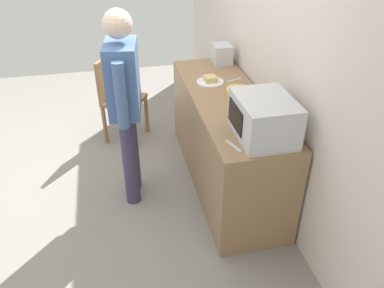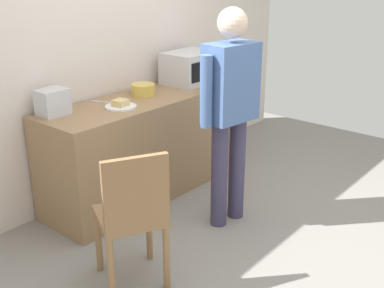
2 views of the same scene
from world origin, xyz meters
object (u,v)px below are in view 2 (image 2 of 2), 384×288
(spoon_utensil, at_px, (101,102))
(person_standing, at_px, (230,103))
(toaster, at_px, (53,102))
(wooden_chair, at_px, (133,214))
(microwave, at_px, (191,67))
(fork_utensil, at_px, (216,85))
(salad_bowl, at_px, (143,90))
(sandwich_plate, at_px, (121,105))

(spoon_utensil, height_order, person_standing, person_standing)
(toaster, distance_m, spoon_utensil, 0.47)
(person_standing, bearing_deg, wooden_chair, -177.23)
(toaster, relative_size, spoon_utensil, 1.29)
(microwave, bearing_deg, person_standing, -124.62)
(fork_utensil, xyz_separation_m, wooden_chair, (-1.81, -0.74, -0.37))
(fork_utensil, bearing_deg, toaster, 167.02)
(salad_bowl, relative_size, spoon_utensil, 1.24)
(microwave, xyz_separation_m, toaster, (-1.48, 0.12, -0.05))
(salad_bowl, xyz_separation_m, wooden_chair, (-1.10, -1.01, -0.41))
(salad_bowl, bearing_deg, wooden_chair, -137.55)
(salad_bowl, bearing_deg, microwave, -1.76)
(sandwich_plate, distance_m, fork_utensil, 1.11)
(salad_bowl, bearing_deg, person_standing, -91.39)
(spoon_utensil, bearing_deg, sandwich_plate, -89.63)
(fork_utensil, bearing_deg, person_standing, -136.68)
(salad_bowl, height_order, wooden_chair, salad_bowl)
(sandwich_plate, xyz_separation_m, person_standing, (0.37, -0.81, 0.08))
(spoon_utensil, bearing_deg, salad_bowl, -13.45)
(salad_bowl, height_order, toaster, toaster)
(fork_utensil, relative_size, spoon_utensil, 1.00)
(salad_bowl, height_order, person_standing, person_standing)
(toaster, xyz_separation_m, fork_utensil, (1.57, -0.36, -0.10))
(salad_bowl, distance_m, wooden_chair, 1.55)
(sandwich_plate, bearing_deg, salad_bowl, 19.95)
(toaster, relative_size, fork_utensil, 1.29)
(microwave, distance_m, salad_bowl, 0.63)
(salad_bowl, bearing_deg, fork_utensil, -20.37)
(salad_bowl, xyz_separation_m, fork_utensil, (0.71, -0.26, -0.05))
(sandwich_plate, relative_size, toaster, 1.15)
(spoon_utensil, bearing_deg, fork_utensil, -17.95)
(sandwich_plate, distance_m, wooden_chair, 1.18)
(person_standing, height_order, wooden_chair, person_standing)
(person_standing, bearing_deg, toaster, 128.48)
(sandwich_plate, xyz_separation_m, salad_bowl, (0.40, 0.14, 0.03))
(fork_utensil, height_order, spoon_utensil, same)
(sandwich_plate, bearing_deg, wooden_chair, -129.24)
(toaster, bearing_deg, salad_bowl, -6.52)
(toaster, bearing_deg, spoon_utensil, -0.41)
(fork_utensil, height_order, person_standing, person_standing)
(salad_bowl, height_order, fork_utensil, salad_bowl)
(spoon_utensil, height_order, wooden_chair, wooden_chair)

